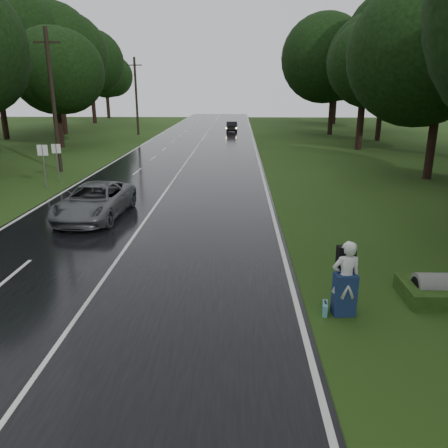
# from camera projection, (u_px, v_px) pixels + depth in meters

# --- Properties ---
(ground) EXTENTS (160.00, 160.00, 0.00)m
(ground) POSITION_uv_depth(u_px,v_px,m) (85.00, 308.00, 12.03)
(ground) COLOR #254113
(ground) RESTS_ON ground
(road) EXTENTS (12.00, 140.00, 0.04)m
(road) POSITION_uv_depth(u_px,v_px,m) (179.00, 172.00, 31.11)
(road) COLOR black
(road) RESTS_ON ground
(lane_center) EXTENTS (0.12, 140.00, 0.01)m
(lane_center) POSITION_uv_depth(u_px,v_px,m) (179.00, 172.00, 31.11)
(lane_center) COLOR silver
(lane_center) RESTS_ON road
(grey_car) EXTENTS (2.83, 5.63, 1.53)m
(grey_car) POSITION_uv_depth(u_px,v_px,m) (95.00, 201.00, 20.04)
(grey_car) COLOR #515457
(grey_car) RESTS_ON road
(far_car) EXTENTS (1.58, 4.08, 1.32)m
(far_car) POSITION_uv_depth(u_px,v_px,m) (232.00, 126.00, 59.22)
(far_car) COLOR black
(far_car) RESTS_ON road
(hitchhiker) EXTENTS (0.80, 0.73, 2.06)m
(hitchhiker) POSITION_uv_depth(u_px,v_px,m) (345.00, 281.00, 11.43)
(hitchhiker) COLOR silver
(hitchhiker) RESTS_ON ground
(suitcase) EXTENTS (0.20, 0.46, 0.32)m
(suitcase) POSITION_uv_depth(u_px,v_px,m) (325.00, 308.00, 11.66)
(suitcase) COLOR teal
(suitcase) RESTS_ON ground
(culvert) EXTENTS (1.56, 0.78, 0.78)m
(culvert) POSITION_uv_depth(u_px,v_px,m) (441.00, 299.00, 12.52)
(culvert) COLOR slate
(culvert) RESTS_ON ground
(utility_pole_mid) EXTENTS (1.80, 0.28, 9.53)m
(utility_pole_mid) POSITION_uv_depth(u_px,v_px,m) (61.00, 171.00, 31.45)
(utility_pole_mid) COLOR black
(utility_pole_mid) RESTS_ON ground
(utility_pole_far) EXTENTS (1.80, 0.28, 9.21)m
(utility_pole_far) POSITION_uv_depth(u_px,v_px,m) (138.00, 135.00, 55.65)
(utility_pole_far) COLOR black
(utility_pole_far) RESTS_ON ground
(road_sign_a) EXTENTS (0.62, 0.10, 2.57)m
(road_sign_a) POSITION_uv_depth(u_px,v_px,m) (47.00, 188.00, 26.19)
(road_sign_a) COLOR white
(road_sign_a) RESTS_ON ground
(road_sign_b) EXTENTS (0.57, 0.10, 2.38)m
(road_sign_b) POSITION_uv_depth(u_px,v_px,m) (60.00, 182.00, 28.05)
(road_sign_b) COLOR white
(road_sign_b) RESTS_ON ground
(tree_left_e) EXTENTS (8.05, 8.05, 12.58)m
(tree_left_e) POSITION_uv_depth(u_px,v_px,m) (62.00, 147.00, 44.13)
(tree_left_e) COLOR black
(tree_left_e) RESTS_ON ground
(tree_left_f) EXTENTS (11.53, 11.53, 18.02)m
(tree_left_f) POSITION_uv_depth(u_px,v_px,m) (66.00, 134.00, 56.24)
(tree_left_f) COLOR black
(tree_left_f) RESTS_ON ground
(tree_right_d) EXTENTS (8.37, 8.37, 13.08)m
(tree_right_d) POSITION_uv_depth(u_px,v_px,m) (427.00, 179.00, 28.98)
(tree_right_d) COLOR black
(tree_right_d) RESTS_ON ground
(tree_right_e) EXTENTS (9.27, 9.27, 14.49)m
(tree_right_e) POSITION_uv_depth(u_px,v_px,m) (358.00, 150.00, 42.45)
(tree_right_e) COLOR black
(tree_right_e) RESTS_ON ground
(tree_right_f) EXTENTS (9.82, 9.82, 15.34)m
(tree_right_f) POSITION_uv_depth(u_px,v_px,m) (329.00, 135.00, 55.88)
(tree_right_f) COLOR black
(tree_right_f) RESTS_ON ground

